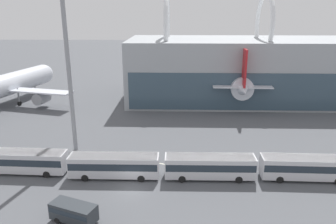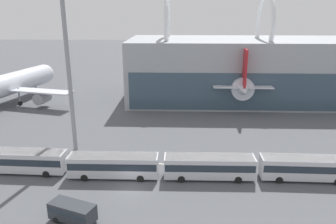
{
  "view_description": "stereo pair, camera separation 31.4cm",
  "coord_description": "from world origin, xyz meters",
  "px_view_note": "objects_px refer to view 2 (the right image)",
  "views": [
    {
      "loc": [
        6.08,
        -38.09,
        22.81
      ],
      "look_at": [
        4.28,
        21.7,
        4.0
      ],
      "focal_mm": 35.0,
      "sensor_mm": 36.0,
      "label": 1
    },
    {
      "loc": [
        6.39,
        -38.08,
        22.81
      ],
      "look_at": [
        4.28,
        21.7,
        4.0
      ],
      "focal_mm": 35.0,
      "sensor_mm": 36.0,
      "label": 2
    }
  ],
  "objects_px": {
    "shuttle_bus_2": "(209,166)",
    "service_van_foreground": "(72,211)",
    "floodlight_mast": "(66,39)",
    "airliner_at_gate_near": "(9,85)",
    "shuttle_bus_0": "(23,160)",
    "airliner_at_gate_far": "(234,76)",
    "shuttle_bus_1": "(114,164)",
    "shuttle_bus_3": "(306,167)"
  },
  "relations": [
    {
      "from": "service_van_foreground",
      "to": "floodlight_mast",
      "type": "distance_m",
      "value": 26.61
    },
    {
      "from": "shuttle_bus_1",
      "to": "service_van_foreground",
      "type": "height_order",
      "value": "shuttle_bus_1"
    },
    {
      "from": "airliner_at_gate_near",
      "to": "shuttle_bus_3",
      "type": "height_order",
      "value": "airliner_at_gate_near"
    },
    {
      "from": "shuttle_bus_1",
      "to": "shuttle_bus_3",
      "type": "xyz_separation_m",
      "value": [
        26.9,
        0.21,
        0.0
      ]
    },
    {
      "from": "airliner_at_gate_near",
      "to": "shuttle_bus_0",
      "type": "bearing_deg",
      "value": -138.02
    },
    {
      "from": "service_van_foreground",
      "to": "shuttle_bus_0",
      "type": "bearing_deg",
      "value": 154.73
    },
    {
      "from": "airliner_at_gate_near",
      "to": "shuttle_bus_3",
      "type": "relative_size",
      "value": 2.81
    },
    {
      "from": "airliner_at_gate_far",
      "to": "airliner_at_gate_near",
      "type": "bearing_deg",
      "value": 100.39
    },
    {
      "from": "shuttle_bus_2",
      "to": "service_van_foreground",
      "type": "relative_size",
      "value": 2.22
    },
    {
      "from": "shuttle_bus_0",
      "to": "shuttle_bus_3",
      "type": "height_order",
      "value": "same"
    },
    {
      "from": "airliner_at_gate_far",
      "to": "shuttle_bus_1",
      "type": "distance_m",
      "value": 51.99
    },
    {
      "from": "shuttle_bus_0",
      "to": "shuttle_bus_2",
      "type": "relative_size",
      "value": 1.0
    },
    {
      "from": "shuttle_bus_1",
      "to": "airliner_at_gate_far",
      "type": "bearing_deg",
      "value": 62.41
    },
    {
      "from": "airliner_at_gate_near",
      "to": "airliner_at_gate_far",
      "type": "distance_m",
      "value": 57.81
    },
    {
      "from": "airliner_at_gate_near",
      "to": "shuttle_bus_2",
      "type": "height_order",
      "value": "airliner_at_gate_near"
    },
    {
      "from": "airliner_at_gate_far",
      "to": "service_van_foreground",
      "type": "bearing_deg",
      "value": 156.25
    },
    {
      "from": "airliner_at_gate_far",
      "to": "shuttle_bus_0",
      "type": "xyz_separation_m",
      "value": [
        -37.18,
        -45.15,
        -3.71
      ]
    },
    {
      "from": "floodlight_mast",
      "to": "airliner_at_gate_far",
      "type": "bearing_deg",
      "value": 48.95
    },
    {
      "from": "airliner_at_gate_near",
      "to": "shuttle_bus_3",
      "type": "bearing_deg",
      "value": -108.33
    },
    {
      "from": "shuttle_bus_2",
      "to": "shuttle_bus_3",
      "type": "distance_m",
      "value": 13.45
    },
    {
      "from": "shuttle_bus_0",
      "to": "shuttle_bus_1",
      "type": "bearing_deg",
      "value": -2.21
    },
    {
      "from": "shuttle_bus_0",
      "to": "floodlight_mast",
      "type": "height_order",
      "value": "floodlight_mast"
    },
    {
      "from": "shuttle_bus_0",
      "to": "airliner_at_gate_far",
      "type": "bearing_deg",
      "value": 52.41
    },
    {
      "from": "airliner_at_gate_near",
      "to": "shuttle_bus_1",
      "type": "xyz_separation_m",
      "value": [
        33.34,
        -36.98,
        -2.94
      ]
    },
    {
      "from": "airliner_at_gate_far",
      "to": "shuttle_bus_2",
      "type": "xyz_separation_m",
      "value": [
        -10.28,
        -46.0,
        -3.71
      ]
    },
    {
      "from": "shuttle_bus_1",
      "to": "service_van_foreground",
      "type": "relative_size",
      "value": 2.22
    },
    {
      "from": "airliner_at_gate_far",
      "to": "floodlight_mast",
      "type": "height_order",
      "value": "floodlight_mast"
    },
    {
      "from": "airliner_at_gate_far",
      "to": "floodlight_mast",
      "type": "bearing_deg",
      "value": 140.25
    },
    {
      "from": "shuttle_bus_0",
      "to": "service_van_foreground",
      "type": "bearing_deg",
      "value": -44.35
    },
    {
      "from": "airliner_at_gate_near",
      "to": "airliner_at_gate_far",
      "type": "height_order",
      "value": "airliner_at_gate_far"
    },
    {
      "from": "shuttle_bus_1",
      "to": "shuttle_bus_2",
      "type": "xyz_separation_m",
      "value": [
        13.45,
        0.11,
        0.0
      ]
    },
    {
      "from": "shuttle_bus_3",
      "to": "floodlight_mast",
      "type": "distance_m",
      "value": 39.95
    },
    {
      "from": "airliner_at_gate_far",
      "to": "shuttle_bus_2",
      "type": "height_order",
      "value": "airliner_at_gate_far"
    },
    {
      "from": "shuttle_bus_3",
      "to": "floodlight_mast",
      "type": "relative_size",
      "value": 0.43
    },
    {
      "from": "shuttle_bus_1",
      "to": "shuttle_bus_2",
      "type": "bearing_deg",
      "value": 0.11
    },
    {
      "from": "airliner_at_gate_far",
      "to": "floodlight_mast",
      "type": "xyz_separation_m",
      "value": [
        -32.1,
        -36.86,
        12.74
      ]
    },
    {
      "from": "shuttle_bus_0",
      "to": "shuttle_bus_2",
      "type": "height_order",
      "value": "same"
    },
    {
      "from": "floodlight_mast",
      "to": "airliner_at_gate_near",
      "type": "bearing_deg",
      "value": 132.01
    },
    {
      "from": "airliner_at_gate_near",
      "to": "airliner_at_gate_far",
      "type": "bearing_deg",
      "value": -67.84
    },
    {
      "from": "shuttle_bus_0",
      "to": "floodlight_mast",
      "type": "bearing_deg",
      "value": 60.36
    },
    {
      "from": "shuttle_bus_0",
      "to": "service_van_foreground",
      "type": "distance_m",
      "value": 15.64
    },
    {
      "from": "airliner_at_gate_near",
      "to": "shuttle_bus_3",
      "type": "xyz_separation_m",
      "value": [
        60.24,
        -36.77,
        -2.94
      ]
    }
  ]
}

